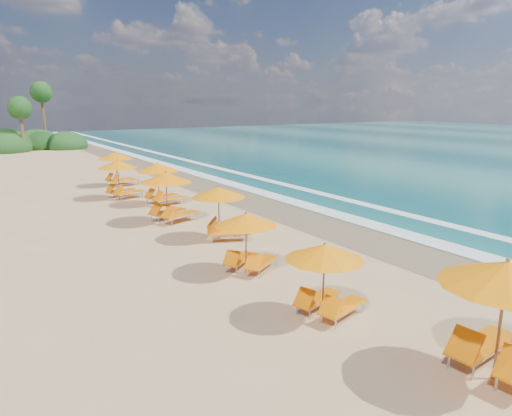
# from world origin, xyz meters

# --- Properties ---
(ground) EXTENTS (160.00, 160.00, 0.00)m
(ground) POSITION_xyz_m (0.00, 0.00, 0.00)
(ground) COLOR tan
(ground) RESTS_ON ground
(wet_sand) EXTENTS (4.00, 160.00, 0.01)m
(wet_sand) POSITION_xyz_m (4.00, 0.00, 0.01)
(wet_sand) COLOR olive
(wet_sand) RESTS_ON ground
(surf_foam) EXTENTS (4.00, 160.00, 0.01)m
(surf_foam) POSITION_xyz_m (6.70, 0.00, 0.03)
(surf_foam) COLOR white
(surf_foam) RESTS_ON ground
(station_1) EXTENTS (3.04, 2.85, 2.67)m
(station_1) POSITION_xyz_m (-1.47, -11.87, 1.50)
(station_1) COLOR olive
(station_1) RESTS_ON ground
(station_2) EXTENTS (2.65, 2.56, 2.13)m
(station_2) POSITION_xyz_m (-2.69, -7.73, 1.19)
(station_2) COLOR olive
(station_2) RESTS_ON ground
(station_3) EXTENTS (2.90, 2.90, 2.14)m
(station_3) POSITION_xyz_m (-2.66, -3.67, 1.20)
(station_3) COLOR olive
(station_3) RESTS_ON ground
(station_4) EXTENTS (3.02, 3.01, 2.30)m
(station_4) POSITION_xyz_m (-1.47, 0.27, 1.29)
(station_4) COLOR olive
(station_4) RESTS_ON ground
(station_5) EXTENTS (3.16, 3.09, 2.50)m
(station_5) POSITION_xyz_m (-2.23, 4.18, 1.40)
(station_5) COLOR olive
(station_5) RESTS_ON ground
(station_6) EXTENTS (2.85, 2.70, 2.43)m
(station_6) POSITION_xyz_m (-1.10, 8.16, 1.36)
(station_6) COLOR olive
(station_6) RESTS_ON ground
(station_7) EXTENTS (2.93, 2.84, 2.36)m
(station_7) POSITION_xyz_m (-2.49, 11.11, 1.32)
(station_7) COLOR olive
(station_7) RESTS_ON ground
(station_8) EXTENTS (2.84, 2.71, 2.39)m
(station_8) POSITION_xyz_m (-1.34, 15.44, 1.34)
(station_8) COLOR olive
(station_8) RESTS_ON ground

